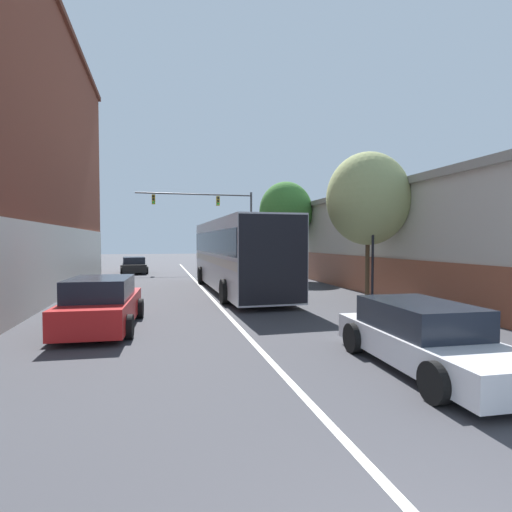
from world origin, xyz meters
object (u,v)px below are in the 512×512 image
object	(u,v)px
bus	(236,252)
street_tree_near	(368,199)
parked_car_left_near	(102,304)
traffic_signal_gantry	(218,212)
street_lamp	(373,239)
hatchback_foreground	(425,338)
parked_car_left_mid	(134,265)
street_tree_far	(286,211)

from	to	relation	value
bus	street_tree_near	size ratio (longest dim) A/B	2.09
bus	parked_car_left_near	bearing A→B (deg)	143.91
parked_car_left_near	traffic_signal_gantry	world-z (taller)	traffic_signal_gantry
bus	street_lamp	distance (m)	7.21
parked_car_left_near	street_tree_near	xyz separation A→B (m)	(10.06, 2.88, 3.57)
bus	hatchback_foreground	bearing A→B (deg)	-175.48
street_tree_near	parked_car_left_mid	bearing A→B (deg)	119.98
traffic_signal_gantry	parked_car_left_mid	bearing A→B (deg)	-170.47
bus	street_tree_far	world-z (taller)	street_tree_far
parked_car_left_near	street_lamp	size ratio (longest dim) A/B	1.01
hatchback_foreground	street_tree_near	world-z (taller)	street_tree_near
parked_car_left_near	street_lamp	world-z (taller)	street_lamp
street_tree_near	street_lamp	bearing A→B (deg)	-106.95
hatchback_foreground	street_lamp	bearing A→B (deg)	-20.63
traffic_signal_gantry	street_tree_near	size ratio (longest dim) A/B	1.59
street_tree_near	street_tree_far	distance (m)	10.24
street_tree_near	bus	bearing A→B (deg)	133.78
hatchback_foreground	parked_car_left_mid	bearing A→B (deg)	17.20
parked_car_left_mid	street_tree_far	world-z (taller)	street_tree_far
hatchback_foreground	parked_car_left_near	distance (m)	8.57
traffic_signal_gantry	street_tree_far	world-z (taller)	traffic_signal_gantry
parked_car_left_near	traffic_signal_gantry	distance (m)	23.38
bus	parked_car_left_near	xyz separation A→B (m)	(-5.43, -7.71, -1.28)
parked_car_left_near	street_tree_near	size ratio (longest dim) A/B	0.76
traffic_signal_gantry	street_lamp	world-z (taller)	traffic_signal_gantry
bus	hatchback_foreground	distance (m)	13.20
traffic_signal_gantry	street_tree_far	size ratio (longest dim) A/B	1.53
bus	street_lamp	size ratio (longest dim) A/B	2.77
hatchback_foreground	traffic_signal_gantry	distance (m)	27.73
bus	street_tree_near	xyz separation A→B (m)	(4.63, -4.83, 2.30)
parked_car_left_near	traffic_signal_gantry	bearing A→B (deg)	-13.66
bus	street_lamp	world-z (taller)	street_lamp
street_tree_far	bus	bearing A→B (deg)	-129.11
hatchback_foreground	parked_car_left_mid	xyz separation A→B (m)	(-6.99, 26.23, -0.02)
parked_car_left_near	street_tree_near	bearing A→B (deg)	-71.05
traffic_signal_gantry	street_tree_near	xyz separation A→B (m)	(3.48, -19.14, -0.71)
bus	parked_car_left_near	distance (m)	9.52
parked_car_left_near	bus	bearing A→B (deg)	-32.18
hatchback_foreground	traffic_signal_gantry	xyz separation A→B (m)	(-0.10, 27.38, 4.37)
hatchback_foreground	street_lamp	size ratio (longest dim) A/B	1.02
street_lamp	street_tree_far	bearing A→B (deg)	89.85
parked_car_left_near	parked_car_left_mid	size ratio (longest dim) A/B	1.05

